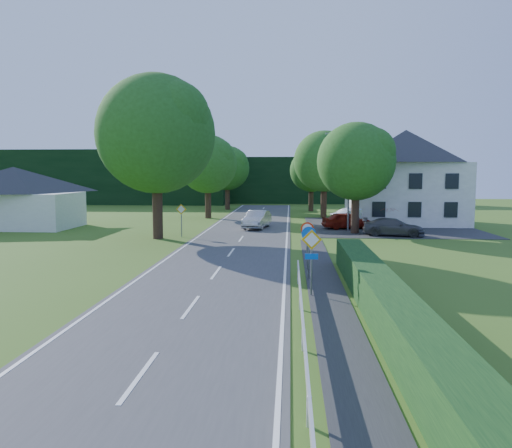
# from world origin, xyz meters

# --- Properties ---
(ground) EXTENTS (160.00, 160.00, 0.00)m
(ground) POSITION_xyz_m (0.00, 0.00, 0.00)
(ground) COLOR #385B1A
(ground) RESTS_ON ground
(road) EXTENTS (7.00, 80.00, 0.04)m
(road) POSITION_xyz_m (0.00, 20.00, 0.02)
(road) COLOR #3D3D40
(road) RESTS_ON ground
(footpath) EXTENTS (1.50, 44.00, 0.04)m
(footpath) POSITION_xyz_m (4.95, 2.00, 0.02)
(footpath) COLOR #27282A
(footpath) RESTS_ON ground
(parking_pad) EXTENTS (14.00, 16.00, 0.04)m
(parking_pad) POSITION_xyz_m (12.00, 33.00, 0.02)
(parking_pad) COLOR #27282A
(parking_pad) RESTS_ON ground
(line_edge_left) EXTENTS (0.12, 80.00, 0.01)m
(line_edge_left) POSITION_xyz_m (-3.25, 20.00, 0.04)
(line_edge_left) COLOR white
(line_edge_left) RESTS_ON road
(line_edge_right) EXTENTS (0.12, 80.00, 0.01)m
(line_edge_right) POSITION_xyz_m (3.25, 20.00, 0.04)
(line_edge_right) COLOR white
(line_edge_right) RESTS_ON road
(line_centre) EXTENTS (0.12, 80.00, 0.01)m
(line_centre) POSITION_xyz_m (0.00, 20.00, 0.04)
(line_centre) COLOR white
(line_centre) RESTS_ON road
(guardrail) EXTENTS (0.12, 26.00, 0.69)m
(guardrail) POSITION_xyz_m (3.85, -1.00, 0.34)
(guardrail) COLOR silver
(guardrail) RESTS_ON ground
(hedge_right) EXTENTS (1.20, 30.00, 1.30)m
(hedge_right) POSITION_xyz_m (6.50, 0.00, 0.65)
(hedge_right) COLOR black
(hedge_right) RESTS_ON ground
(tree_main) EXTENTS (9.40, 9.40, 11.64)m
(tree_main) POSITION_xyz_m (-6.00, 24.00, 5.82)
(tree_main) COLOR #245218
(tree_main) RESTS_ON ground
(tree_left_far) EXTENTS (7.00, 7.00, 8.58)m
(tree_left_far) POSITION_xyz_m (-5.00, 40.00, 4.29)
(tree_left_far) COLOR #245218
(tree_left_far) RESTS_ON ground
(tree_right_far) EXTENTS (7.40, 7.40, 9.09)m
(tree_right_far) POSITION_xyz_m (7.00, 42.00, 4.54)
(tree_right_far) COLOR #245218
(tree_right_far) RESTS_ON ground
(tree_left_back) EXTENTS (6.60, 6.60, 8.07)m
(tree_left_back) POSITION_xyz_m (-4.50, 52.00, 4.04)
(tree_left_back) COLOR #245218
(tree_left_back) RESTS_ON ground
(tree_right_back) EXTENTS (6.20, 6.20, 7.56)m
(tree_right_back) POSITION_xyz_m (6.00, 50.00, 3.78)
(tree_right_back) COLOR #245218
(tree_right_back) RESTS_ON ground
(tree_right_mid) EXTENTS (7.00, 7.00, 8.58)m
(tree_right_mid) POSITION_xyz_m (8.50, 28.00, 4.29)
(tree_right_mid) COLOR #245218
(tree_right_mid) RESTS_ON ground
(treeline_left) EXTENTS (44.00, 6.00, 8.00)m
(treeline_left) POSITION_xyz_m (-28.00, 62.00, 4.00)
(treeline_left) COLOR black
(treeline_left) RESTS_ON ground
(treeline_right) EXTENTS (30.00, 5.00, 7.00)m
(treeline_right) POSITION_xyz_m (8.00, 66.00, 3.50)
(treeline_right) COLOR black
(treeline_right) RESTS_ON ground
(bungalow_left) EXTENTS (11.00, 6.50, 5.20)m
(bungalow_left) POSITION_xyz_m (-20.00, 30.00, 2.71)
(bungalow_left) COLOR silver
(bungalow_left) RESTS_ON ground
(house_white) EXTENTS (10.60, 8.40, 8.60)m
(house_white) POSITION_xyz_m (14.00, 36.00, 4.41)
(house_white) COLOR silver
(house_white) RESTS_ON ground
(streetlight) EXTENTS (2.03, 0.18, 8.00)m
(streetlight) POSITION_xyz_m (8.06, 30.00, 4.46)
(streetlight) COLOR slate
(streetlight) RESTS_ON ground
(sign_priority_right) EXTENTS (0.78, 0.09, 2.59)m
(sign_priority_right) POSITION_xyz_m (4.30, 7.98, 1.80)
(sign_priority_right) COLOR slate
(sign_priority_right) RESTS_ON ground
(sign_roundabout) EXTENTS (0.64, 0.08, 2.37)m
(sign_roundabout) POSITION_xyz_m (4.30, 10.98, 1.67)
(sign_roundabout) COLOR slate
(sign_roundabout) RESTS_ON ground
(sign_speed_limit) EXTENTS (0.64, 0.11, 2.37)m
(sign_speed_limit) POSITION_xyz_m (4.30, 12.97, 1.77)
(sign_speed_limit) COLOR slate
(sign_speed_limit) RESTS_ON ground
(sign_priority_left) EXTENTS (0.78, 0.09, 2.44)m
(sign_priority_left) POSITION_xyz_m (-4.50, 24.98, 1.72)
(sign_priority_left) COLOR slate
(sign_priority_left) RESTS_ON ground
(moving_car) EXTENTS (2.33, 4.74, 1.50)m
(moving_car) POSITION_xyz_m (0.68, 30.75, 0.79)
(moving_car) COLOR #ACACB0
(moving_car) RESTS_ON road
(motorcycle) EXTENTS (0.99, 2.00, 1.01)m
(motorcycle) POSITION_xyz_m (-0.11, 34.27, 0.54)
(motorcycle) COLOR black
(motorcycle) RESTS_ON road
(parked_car_red) EXTENTS (4.30, 2.43, 1.38)m
(parked_car_red) POSITION_xyz_m (8.19, 30.95, 0.73)
(parked_car_red) COLOR maroon
(parked_car_red) RESTS_ON parking_pad
(parked_car_silver_a) EXTENTS (5.12, 3.53, 1.60)m
(parked_car_silver_a) POSITION_xyz_m (9.45, 32.84, 0.84)
(parked_car_silver_a) COLOR silver
(parked_car_silver_a) RESTS_ON parking_pad
(parked_car_grey) EXTENTS (4.75, 2.67, 1.30)m
(parked_car_grey) POSITION_xyz_m (11.15, 26.50, 0.69)
(parked_car_grey) COLOR #424347
(parked_car_grey) RESTS_ON parking_pad
(parasol) EXTENTS (2.49, 2.51, 1.78)m
(parasol) POSITION_xyz_m (11.86, 32.07, 0.93)
(parasol) COLOR red
(parasol) RESTS_ON parking_pad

